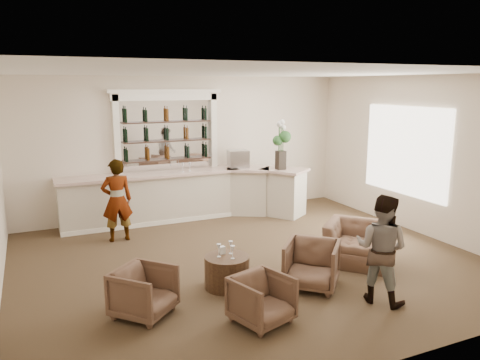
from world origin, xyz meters
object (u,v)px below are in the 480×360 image
guest (381,249)px  armchair_center (262,300)px  cocktail_table (227,272)px  armchair_far (359,243)px  armchair_left (144,292)px  bar_counter (188,195)px  espresso_machine (238,159)px  flower_vase (281,142)px  armchair_right (312,265)px  sommelier (117,200)px

guest → armchair_center: 1.91m
cocktail_table → armchair_far: bearing=-0.7°
armchair_left → armchair_center: (1.37, -0.85, -0.02)m
bar_counter → espresso_machine: 1.51m
guest → espresso_machine: size_ratio=3.37×
armchair_center → flower_vase: bearing=40.7°
armchair_right → espresso_machine: espresso_machine is taller
cocktail_table → guest: bearing=-36.4°
cocktail_table → espresso_machine: espresso_machine is taller
cocktail_table → espresso_machine: (1.92, 3.87, 1.10)m
sommelier → espresso_machine: 3.24m
armchair_far → espresso_machine: size_ratio=2.35×
sommelier → armchair_center: sommelier is taller
armchair_left → armchair_far: bearing=-37.7°
sommelier → armchair_center: 4.36m
armchair_far → armchair_center: bearing=-107.3°
armchair_right → armchair_far: 1.41m
flower_vase → armchair_right: bearing=-112.2°
guest → armchair_center: bearing=55.4°
cocktail_table → sommelier: bearing=111.1°
flower_vase → armchair_left: bearing=-138.9°
bar_counter → guest: size_ratio=3.59×
sommelier → espresso_machine: size_ratio=3.54×
cocktail_table → flower_vase: bearing=49.6°
bar_counter → guest: guest is taller
armchair_center → armchair_far: armchair_far is taller
espresso_machine → flower_vase: 1.14m
flower_vase → espresso_machine: bearing=140.2°
guest → espresso_machine: 5.26m
guest → armchair_left: size_ratio=2.14×
armchair_left → armchair_center: size_ratio=1.05×
armchair_right → bar_counter: bearing=139.8°
guest → armchair_right: guest is taller
bar_counter → cocktail_table: bar_counter is taller
espresso_machine → guest: bearing=-82.7°
bar_counter → armchair_right: bar_counter is taller
armchair_far → flower_vase: flower_vase is taller
armchair_right → armchair_far: size_ratio=0.73×
cocktail_table → flower_vase: 4.48m
bar_counter → sommelier: bearing=-153.5°
bar_counter → flower_vase: (2.10, -0.63, 1.22)m
bar_counter → armchair_right: size_ratio=7.06×
guest → cocktail_table: bearing=23.1°
armchair_far → espresso_machine: 4.07m
bar_counter → sommelier: 1.99m
armchair_left → armchair_right: bearing=-46.5°
espresso_machine → sommelier: bearing=-155.0°
guest → armchair_far: 1.55m
guest → flower_vase: 4.75m
sommelier → espresso_machine: (3.06, 0.92, 0.51)m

